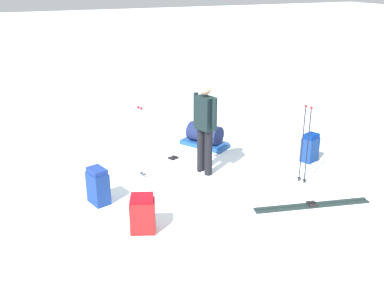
{
  "coord_description": "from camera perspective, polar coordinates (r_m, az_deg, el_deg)",
  "views": [
    {
      "loc": [
        6.52,
        -2.88,
        3.44
      ],
      "look_at": [
        0.0,
        0.0,
        0.7
      ],
      "focal_mm": 41.61,
      "sensor_mm": 36.0,
      "label": 1
    }
  ],
  "objects": [
    {
      "name": "backpack_small_spare",
      "position": [
        6.36,
        -6.36,
        -8.91
      ],
      "size": [
        0.36,
        0.42,
        0.57
      ],
      "color": "maroon",
      "rests_on": "ground_plane"
    },
    {
      "name": "ski_poles_planted_far",
      "position": [
        7.81,
        14.32,
        0.37
      ],
      "size": [
        0.18,
        0.1,
        1.4
      ],
      "color": "black",
      "rests_on": "ground_plane"
    },
    {
      "name": "ski_poles_planted_near",
      "position": [
        7.84,
        -6.53,
        0.68
      ],
      "size": [
        0.15,
        0.1,
        1.32
      ],
      "color": "#A9B6C5",
      "rests_on": "ground_plane"
    },
    {
      "name": "ski_pair_near",
      "position": [
        7.35,
        15.14,
        -7.58
      ],
      "size": [
        0.6,
        1.89,
        0.05
      ],
      "color": "#1B2827",
      "rests_on": "ground_plane"
    },
    {
      "name": "backpack_large_dark",
      "position": [
        8.93,
        14.88,
        -0.49
      ],
      "size": [
        0.33,
        0.38,
        0.56
      ],
      "color": "navy",
      "rests_on": "ground_plane"
    },
    {
      "name": "backpack_bright",
      "position": [
        7.22,
        -11.95,
        -5.31
      ],
      "size": [
        0.41,
        0.33,
        0.6
      ],
      "color": "navy",
      "rests_on": "ground_plane"
    },
    {
      "name": "skier_standing",
      "position": [
        7.88,
        1.67,
        2.63
      ],
      "size": [
        0.55,
        0.31,
        1.7
      ],
      "color": "black",
      "rests_on": "ground_plane"
    },
    {
      "name": "ski_pair_far",
      "position": [
        8.8,
        -2.42,
        -1.91
      ],
      "size": [
        1.76,
        0.89,
        0.05
      ],
      "color": "silver",
      "rests_on": "ground_plane"
    },
    {
      "name": "ground_plane",
      "position": [
        7.92,
        -0.0,
        -4.73
      ],
      "size": [
        80.0,
        80.0,
        0.0
      ],
      "primitive_type": "plane",
      "color": "white"
    },
    {
      "name": "gear_sled",
      "position": [
        9.41,
        1.65,
        1.04
      ],
      "size": [
        1.1,
        0.91,
        0.49
      ],
      "color": "#1A4790",
      "rests_on": "ground_plane"
    }
  ]
}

